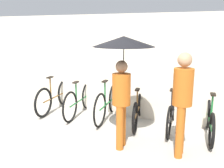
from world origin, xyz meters
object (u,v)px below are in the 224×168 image
Objects in this scene: parked_bicycle_4 at (172,113)px; pedestrian_center at (182,97)px; parked_bicycle_5 at (210,120)px; parked_bicycle_3 at (138,109)px; pedestrian_leading at (123,59)px; parked_bicycle_0 at (55,96)px; parked_bicycle_2 at (108,103)px; parked_bicycle_1 at (80,100)px.

parked_bicycle_4 is 1.32m from pedestrian_center.
parked_bicycle_5 is at bearing -102.01° from parked_bicycle_4.
parked_bicycle_3 is 1.68m from pedestrian_center.
parked_bicycle_0 is at bearing 146.79° from pedestrian_leading.
parked_bicycle_3 is at bearing 86.67° from parked_bicycle_4.
parked_bicycle_3 reaches higher than parked_bicycle_4.
parked_bicycle_0 is at bearing 77.96° from parked_bicycle_3.
parked_bicycle_2 is at bearing -95.43° from parked_bicycle_0.
parked_bicycle_4 is at bearing -95.32° from parked_bicycle_0.
parked_bicycle_5 is (3.77, -0.03, -0.03)m from parked_bicycle_0.
parked_bicycle_1 is 2.28m from pedestrian_leading.
pedestrian_center is (2.62, -1.03, 0.65)m from parked_bicycle_1.
parked_bicycle_0 is 2.26m from parked_bicycle_3.
parked_bicycle_3 is 1.03× the size of parked_bicycle_5.
parked_bicycle_1 is at bearing 154.67° from pedestrian_center.
pedestrian_leading is (-0.67, -1.14, 1.24)m from parked_bicycle_4.
pedestrian_center reaches higher than parked_bicycle_0.
parked_bicycle_2 is at bearing 77.59° from parked_bicycle_3.
parked_bicycle_0 is 1.01× the size of pedestrian_center.
parked_bicycle_5 reaches higher than parked_bicycle_0.
parked_bicycle_4 is at bearing -96.37° from parked_bicycle_1.
parked_bicycle_3 is at bearing -97.02° from parked_bicycle_2.
parked_bicycle_0 is 2.85m from pedestrian_leading.
parked_bicycle_4 is (2.26, 0.06, -0.02)m from parked_bicycle_1.
pedestrian_leading is 1.14× the size of pedestrian_center.
parked_bicycle_2 is 1.05× the size of parked_bicycle_3.
parked_bicycle_4 is 1.81m from pedestrian_leading.
parked_bicycle_1 is 2.26m from parked_bicycle_4.
parked_bicycle_3 reaches higher than parked_bicycle_5.
parked_bicycle_0 is 0.75m from parked_bicycle_1.
pedestrian_center reaches higher than parked_bicycle_3.
parked_bicycle_4 is at bearing 50.97° from pedestrian_leading.
parked_bicycle_1 is 1.03× the size of parked_bicycle_4.
pedestrian_center is at bearing -146.45° from parked_bicycle_3.
pedestrian_center is at bearing -167.20° from parked_bicycle_4.
pedestrian_leading reaches higher than parked_bicycle_1.
parked_bicycle_1 is at bearing 86.15° from parked_bicycle_4.
parked_bicycle_1 reaches higher than parked_bicycle_2.
pedestrian_leading is (2.35, -1.08, 1.22)m from parked_bicycle_0.
parked_bicycle_1 is 0.89× the size of pedestrian_leading.
parked_bicycle_0 is at bearing 83.54° from parked_bicycle_2.
parked_bicycle_0 is 0.89× the size of pedestrian_leading.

